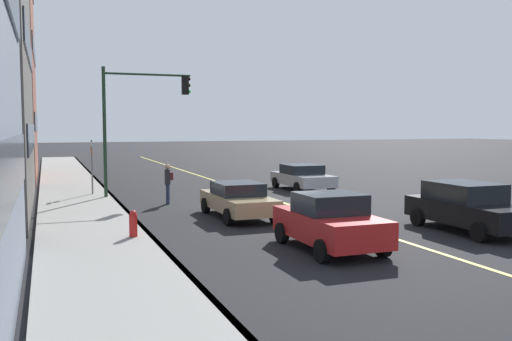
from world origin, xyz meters
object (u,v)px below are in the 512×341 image
at_px(car_black, 468,207).
at_px(street_sign_post, 92,163).
at_px(car_silver, 302,177).
at_px(car_tan, 238,199).
at_px(car_red, 330,222).
at_px(pedestrian_with_backpack, 168,181).
at_px(fire_hydrant, 133,226).
at_px(traffic_light_mast, 137,109).

xyz_separation_m(car_black, street_sign_post, (13.42, 10.75, 0.82)).
distance_m(car_silver, car_tan, 9.54).
distance_m(car_black, car_tan, 8.05).
distance_m(car_tan, street_sign_post, 9.46).
relative_size(car_red, pedestrian_with_backpack, 2.18).
distance_m(car_red, fire_hydrant, 5.79).
bearing_deg(car_silver, car_red, 157.49).
relative_size(car_black, car_silver, 1.01).
distance_m(car_black, traffic_light_mast, 15.33).
distance_m(car_red, pedestrian_with_backpack, 10.78).
relative_size(car_silver, street_sign_post, 1.58).
xyz_separation_m(car_red, traffic_light_mast, (12.95, 3.22, 3.42)).
distance_m(street_sign_post, fire_hydrant, 11.29).
xyz_separation_m(car_red, fire_hydrant, (3.02, 4.93, -0.31)).
height_order(car_tan, fire_hydrant, car_tan).
xyz_separation_m(traffic_light_mast, street_sign_post, (1.29, 2.02, -2.57)).
bearing_deg(car_silver, street_sign_post, 85.23).
height_order(car_red, car_silver, car_red).
bearing_deg(car_tan, pedestrian_with_backpack, 20.81).
xyz_separation_m(car_red, car_tan, (6.04, 0.61, -0.09)).
bearing_deg(street_sign_post, car_tan, -150.57).
distance_m(car_silver, street_sign_post, 10.84).
xyz_separation_m(car_black, pedestrian_with_backpack, (9.70, 7.83, 0.23)).
bearing_deg(car_black, car_tan, 49.57).
relative_size(car_silver, fire_hydrant, 4.63).
bearing_deg(car_red, car_silver, -22.51).
distance_m(traffic_light_mast, fire_hydrant, 10.75).
xyz_separation_m(car_black, fire_hydrant, (2.19, 10.45, -0.34)).
distance_m(traffic_light_mast, street_sign_post, 3.51).
distance_m(car_silver, fire_hydrant, 14.70).
relative_size(car_black, street_sign_post, 1.60).
height_order(car_red, street_sign_post, street_sign_post).
relative_size(street_sign_post, fire_hydrant, 2.93).
relative_size(traffic_light_mast, street_sign_post, 2.23).
distance_m(car_silver, pedestrian_with_backpack, 8.34).
relative_size(car_red, street_sign_post, 1.40).
bearing_deg(car_silver, traffic_light_mast, 92.55).
height_order(car_silver, car_tan, car_silver).
height_order(pedestrian_with_backpack, street_sign_post, street_sign_post).
bearing_deg(fire_hydrant, car_tan, -55.00).
xyz_separation_m(car_silver, car_tan, (-7.30, 6.14, -0.02)).
xyz_separation_m(car_black, car_tan, (5.22, 6.13, -0.12)).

